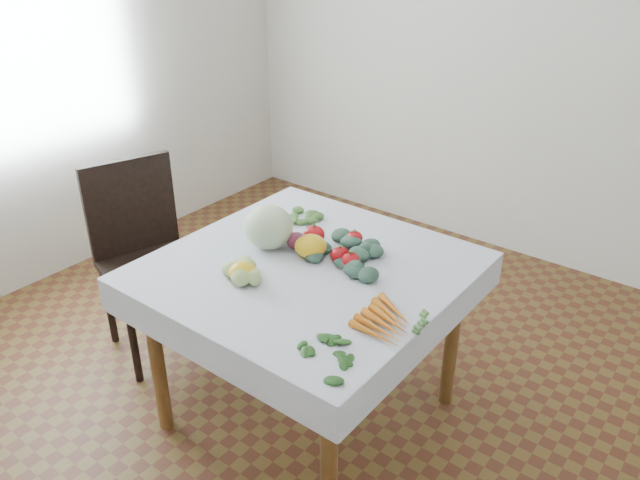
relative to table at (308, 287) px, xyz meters
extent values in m
plane|color=brown|center=(0.00, 0.00, -0.65)|extent=(4.00, 4.00, 0.00)
cube|color=silver|center=(0.00, 2.00, 0.70)|extent=(4.00, 0.04, 2.70)
cube|color=silver|center=(-2.00, 0.00, 0.70)|extent=(0.04, 4.00, 2.70)
cube|color=brown|center=(0.00, 0.00, 0.08)|extent=(1.00, 1.00, 0.04)
cylinder|color=brown|center=(-0.44, -0.44, -0.30)|extent=(0.06, 0.06, 0.71)
cylinder|color=brown|center=(0.44, -0.44, -0.30)|extent=(0.06, 0.06, 0.71)
cylinder|color=brown|center=(-0.44, 0.44, -0.30)|extent=(0.06, 0.06, 0.71)
cylinder|color=brown|center=(0.44, 0.44, -0.30)|extent=(0.06, 0.06, 0.71)
cube|color=white|center=(0.00, 0.00, 0.10)|extent=(1.12, 1.12, 0.01)
cube|color=black|center=(-0.89, -0.09, -0.19)|extent=(0.55, 0.55, 0.04)
cube|color=black|center=(-1.08, -0.03, 0.07)|extent=(0.18, 0.42, 0.47)
cylinder|color=black|center=(-1.13, -0.21, -0.43)|extent=(0.04, 0.04, 0.44)
cylinder|color=black|center=(-0.78, -0.32, -0.43)|extent=(0.04, 0.04, 0.44)
cylinder|color=black|center=(-1.01, 0.14, -0.43)|extent=(0.04, 0.04, 0.44)
cylinder|color=black|center=(-0.66, 0.03, -0.43)|extent=(0.04, 0.04, 0.44)
ellipsoid|color=beige|center=(-0.22, 0.02, 0.19)|extent=(0.23, 0.23, 0.18)
ellipsoid|color=#AC0B11|center=(0.05, 0.25, 0.13)|extent=(0.09, 0.09, 0.06)
ellipsoid|color=#AC0B11|center=(-0.09, 0.16, 0.14)|extent=(0.11, 0.11, 0.08)
ellipsoid|color=#AC0B11|center=(0.09, 0.09, 0.14)|extent=(0.10, 0.10, 0.07)
ellipsoid|color=#AC0B11|center=(0.14, 0.09, 0.13)|extent=(0.10, 0.10, 0.06)
ellipsoid|color=yellow|center=(-0.04, 0.06, 0.15)|extent=(0.15, 0.15, 0.09)
ellipsoid|color=yellow|center=(-0.12, -0.24, 0.14)|extent=(0.13, 0.13, 0.07)
ellipsoid|color=maroon|center=(-0.12, 0.08, 0.14)|extent=(0.10, 0.10, 0.07)
ellipsoid|color=maroon|center=(0.14, 0.08, 0.13)|extent=(0.09, 0.09, 0.06)
ellipsoid|color=#B8DC7F|center=(-0.11, -0.22, 0.13)|extent=(0.06, 0.06, 0.05)
ellipsoid|color=#B8DC7F|center=(-0.14, -0.21, 0.13)|extent=(0.06, 0.06, 0.05)
ellipsoid|color=#B8DC7F|center=(-0.13, -0.24, 0.13)|extent=(0.06, 0.06, 0.05)
ellipsoid|color=#B8DC7F|center=(-0.09, -0.20, 0.13)|extent=(0.06, 0.06, 0.05)
ellipsoid|color=#B8DC7F|center=(-0.18, -0.22, 0.13)|extent=(0.06, 0.06, 0.05)
ellipsoid|color=#B8DC7F|center=(-0.08, -0.25, 0.13)|extent=(0.06, 0.06, 0.05)
ellipsoid|color=#B8DC7F|center=(-0.13, -0.16, 0.13)|extent=(0.06, 0.06, 0.05)
cone|color=orange|center=(0.45, -0.08, 0.12)|extent=(0.19, 0.12, 0.03)
cone|color=orange|center=(0.45, -0.11, 0.12)|extent=(0.19, 0.10, 0.03)
cone|color=orange|center=(0.45, -0.14, 0.12)|extent=(0.20, 0.09, 0.03)
cone|color=orange|center=(0.45, -0.17, 0.12)|extent=(0.20, 0.07, 0.03)
cone|color=orange|center=(0.45, -0.20, 0.12)|extent=(0.20, 0.06, 0.03)
cone|color=orange|center=(0.45, -0.23, 0.12)|extent=(0.20, 0.04, 0.03)
ellipsoid|color=#365848|center=(0.12, 0.13, 0.13)|extent=(0.07, 0.07, 0.05)
ellipsoid|color=#365848|center=(0.08, 0.16, 0.13)|extent=(0.07, 0.07, 0.05)
ellipsoid|color=#365848|center=(0.09, 0.10, 0.13)|extent=(0.07, 0.07, 0.05)
ellipsoid|color=#365848|center=(0.15, 0.16, 0.13)|extent=(0.07, 0.07, 0.05)
ellipsoid|color=#365848|center=(0.03, 0.15, 0.13)|extent=(0.07, 0.07, 0.05)
ellipsoid|color=#365848|center=(0.14, 0.08, 0.13)|extent=(0.07, 0.07, 0.05)
ellipsoid|color=#365848|center=(0.11, 0.21, 0.13)|extent=(0.07, 0.07, 0.05)
ellipsoid|color=#365848|center=(0.02, 0.08, 0.13)|extent=(0.07, 0.07, 0.05)
ellipsoid|color=#365848|center=(0.21, 0.13, 0.13)|extent=(0.07, 0.07, 0.05)
ellipsoid|color=#365848|center=(0.01, 0.20, 0.13)|extent=(0.07, 0.07, 0.05)
ellipsoid|color=#365848|center=(0.11, 0.03, 0.13)|extent=(0.07, 0.07, 0.05)
ellipsoid|color=#365848|center=(0.19, 0.22, 0.13)|extent=(0.07, 0.07, 0.05)
ellipsoid|color=#365848|center=(-0.05, 0.12, 0.13)|extent=(0.07, 0.07, 0.05)
ellipsoid|color=#365848|center=(0.24, 0.06, 0.13)|extent=(0.07, 0.07, 0.05)
ellipsoid|color=#1E4D18|center=(0.41, -0.39, 0.11)|extent=(0.05, 0.03, 0.01)
ellipsoid|color=#1E4D18|center=(0.37, -0.39, 0.11)|extent=(0.05, 0.03, 0.01)
ellipsoid|color=#1E4D18|center=(0.41, -0.42, 0.11)|extent=(0.05, 0.03, 0.01)
ellipsoid|color=#1E4D18|center=(0.40, -0.37, 0.11)|extent=(0.05, 0.03, 0.01)
ellipsoid|color=#1E4D18|center=(0.36, -0.42, 0.11)|extent=(0.05, 0.03, 0.01)
ellipsoid|color=#1E4D18|center=(0.44, -0.41, 0.11)|extent=(0.05, 0.03, 0.01)
ellipsoid|color=#1E4D18|center=(0.36, -0.36, 0.11)|extent=(0.05, 0.03, 0.01)
ellipsoid|color=#1E4D18|center=(0.39, -0.45, 0.11)|extent=(0.05, 0.03, 0.01)
ellipsoid|color=#1E4D18|center=(0.45, -0.36, 0.11)|extent=(0.05, 0.03, 0.01)
ellipsoid|color=#1E4D18|center=(0.32, -0.40, 0.11)|extent=(0.05, 0.03, 0.01)
ellipsoid|color=#1E4D18|center=(0.46, -0.45, 0.11)|extent=(0.05, 0.03, 0.01)
ellipsoid|color=#1E4D18|center=(0.39, -0.32, 0.11)|extent=(0.05, 0.03, 0.01)
ellipsoid|color=#1E4D18|center=(0.33, -0.47, 0.11)|extent=(0.05, 0.03, 0.01)
ellipsoid|color=#1E4D18|center=(0.50, -0.38, 0.11)|extent=(0.05, 0.03, 0.01)
ellipsoid|color=#4D863D|center=(-0.23, 0.29, 0.11)|extent=(0.05, 0.05, 0.02)
ellipsoid|color=#4D863D|center=(-0.27, 0.30, 0.11)|extent=(0.05, 0.05, 0.02)
ellipsoid|color=#4D863D|center=(-0.25, 0.26, 0.11)|extent=(0.05, 0.05, 0.02)
ellipsoid|color=#4D863D|center=(-0.23, 0.31, 0.11)|extent=(0.05, 0.05, 0.02)
ellipsoid|color=#4D863D|center=(-0.29, 0.28, 0.11)|extent=(0.05, 0.05, 0.02)
ellipsoid|color=#4D863D|center=(-0.21, 0.26, 0.11)|extent=(0.05, 0.05, 0.02)
ellipsoid|color=#4D863D|center=(-0.26, 0.33, 0.11)|extent=(0.05, 0.05, 0.02)
ellipsoid|color=#4D863D|center=(-0.28, 0.24, 0.11)|extent=(0.05, 0.05, 0.02)
ellipsoid|color=#4D863D|center=(-0.18, 0.31, 0.11)|extent=(0.05, 0.05, 0.02)
ellipsoid|color=#4D863D|center=(-0.32, 0.31, 0.11)|extent=(0.05, 0.05, 0.02)
ellipsoid|color=#4D863D|center=(-0.21, 0.22, 0.11)|extent=(0.05, 0.05, 0.02)
ellipsoid|color=#4D863D|center=(-0.22, 0.36, 0.11)|extent=(0.05, 0.05, 0.02)
ellipsoid|color=#4D863D|center=(-0.33, 0.24, 0.11)|extent=(0.05, 0.05, 0.02)
camera|label=1|loc=(1.33, -1.63, 1.31)|focal=35.00mm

